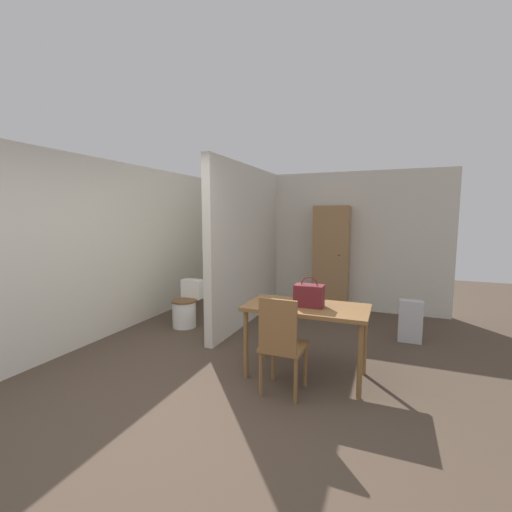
% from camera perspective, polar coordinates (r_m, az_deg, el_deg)
% --- Properties ---
extents(ground_plane, '(16.00, 16.00, 0.00)m').
position_cam_1_polar(ground_plane, '(3.33, -12.25, -24.56)').
color(ground_plane, '#4C3D30').
extents(wall_back, '(5.22, 0.12, 2.50)m').
position_cam_1_polar(wall_back, '(6.63, 7.54, 2.61)').
color(wall_back, beige).
rests_on(wall_back, ground_plane).
extents(wall_left, '(0.12, 5.01, 2.50)m').
position_cam_1_polar(wall_left, '(5.79, -19.30, 1.70)').
color(wall_left, beige).
rests_on(wall_left, ground_plane).
extents(partition_wall, '(0.12, 2.60, 2.50)m').
position_cam_1_polar(partition_wall, '(5.52, -1.45, 1.85)').
color(partition_wall, beige).
rests_on(partition_wall, ground_plane).
extents(dining_table, '(1.28, 0.67, 0.78)m').
position_cam_1_polar(dining_table, '(3.71, 8.40, -9.51)').
color(dining_table, brown).
rests_on(dining_table, ground_plane).
extents(wooden_chair, '(0.41, 0.41, 0.97)m').
position_cam_1_polar(wooden_chair, '(3.36, 4.26, -14.18)').
color(wooden_chair, brown).
rests_on(wooden_chair, ground_plane).
extents(toilet, '(0.39, 0.53, 0.70)m').
position_cam_1_polar(toilet, '(5.52, -11.54, -8.37)').
color(toilet, white).
rests_on(toilet, ground_plane).
extents(handbag, '(0.30, 0.17, 0.32)m').
position_cam_1_polar(handbag, '(3.63, 8.84, -6.50)').
color(handbag, maroon).
rests_on(handbag, dining_table).
extents(wooden_cabinet, '(0.61, 0.40, 1.89)m').
position_cam_1_polar(wooden_cabinet, '(6.27, 12.39, -0.50)').
color(wooden_cabinet, '#997047').
rests_on(wooden_cabinet, ground_plane).
extents(space_heater, '(0.30, 0.16, 0.58)m').
position_cam_1_polar(space_heater, '(5.20, 24.33, -9.87)').
color(space_heater, '#BCBCC1').
rests_on(space_heater, ground_plane).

